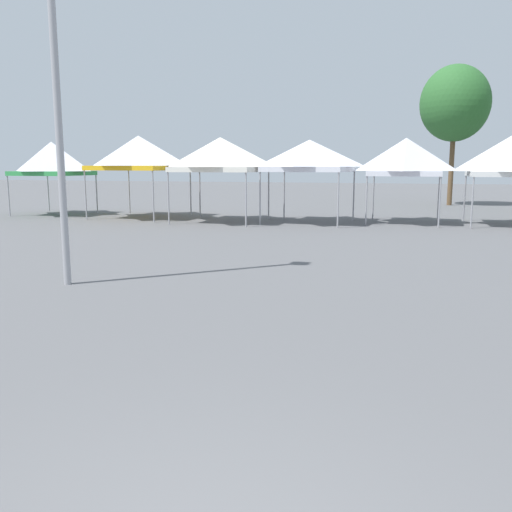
# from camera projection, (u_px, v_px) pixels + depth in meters

# --- Properties ---
(canopy_tent_far_right) EXTENTS (2.94, 2.94, 3.38)m
(canopy_tent_far_right) POSITION_uv_depth(u_px,v_px,m) (52.00, 159.00, 25.22)
(canopy_tent_far_right) COLOR #9E9EA3
(canopy_tent_far_right) RESTS_ON ground
(canopy_tent_behind_right) EXTENTS (3.72, 3.72, 3.58)m
(canopy_tent_behind_right) POSITION_uv_depth(u_px,v_px,m) (139.00, 153.00, 23.80)
(canopy_tent_behind_right) COLOR #9E9EA3
(canopy_tent_behind_right) RESTS_ON ground
(canopy_tent_right_of_center) EXTENTS (3.38, 3.38, 3.42)m
(canopy_tent_right_of_center) POSITION_uv_depth(u_px,v_px,m) (220.00, 155.00, 21.97)
(canopy_tent_right_of_center) COLOR #9E9EA3
(canopy_tent_right_of_center) RESTS_ON ground
(canopy_tent_left_of_center) EXTENTS (3.47, 3.47, 3.31)m
(canopy_tent_left_of_center) POSITION_uv_depth(u_px,v_px,m) (309.00, 156.00, 21.63)
(canopy_tent_left_of_center) COLOR #9E9EA3
(canopy_tent_left_of_center) RESTS_ON ground
(canopy_tent_behind_center) EXTENTS (2.89, 2.89, 3.37)m
(canopy_tent_behind_center) POSITION_uv_depth(u_px,v_px,m) (406.00, 157.00, 21.52)
(canopy_tent_behind_center) COLOR #9E9EA3
(canopy_tent_behind_center) RESTS_ON ground
(canopy_tent_far_left) EXTENTS (2.96, 2.96, 3.40)m
(canopy_tent_far_left) POSITION_uv_depth(u_px,v_px,m) (510.00, 156.00, 20.51)
(canopy_tent_far_left) COLOR #9E9EA3
(canopy_tent_far_left) RESTS_ON ground
(light_pole_opposite_side) EXTENTS (0.36, 0.36, 8.87)m
(light_pole_opposite_side) POSITION_uv_depth(u_px,v_px,m) (52.00, 14.00, 9.80)
(light_pole_opposite_side) COLOR #9E9EA3
(light_pole_opposite_side) RESTS_ON ground
(tree_behind_tents_left) EXTENTS (3.89, 3.89, 7.91)m
(tree_behind_tents_left) POSITION_uv_depth(u_px,v_px,m) (455.00, 104.00, 30.72)
(tree_behind_tents_left) COLOR brown
(tree_behind_tents_left) RESTS_ON ground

